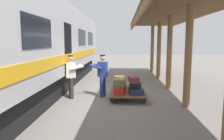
% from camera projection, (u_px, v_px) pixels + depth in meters
% --- Properties ---
extents(ground_plane, '(60.00, 60.00, 0.00)m').
position_uv_depth(ground_plane, '(118.00, 95.00, 8.72)').
color(ground_plane, slate).
extents(platform_canopy, '(3.20, 15.07, 3.56)m').
position_uv_depth(platform_canopy, '(177.00, 15.00, 8.18)').
color(platform_canopy, brown).
rests_on(platform_canopy, ground_plane).
extents(train_car, '(3.03, 17.24, 4.00)m').
position_uv_depth(train_car, '(32.00, 45.00, 8.63)').
color(train_car, '#B7BABF').
rests_on(train_car, ground_plane).
extents(luggage_cart, '(1.33, 1.96, 0.30)m').
position_uv_depth(luggage_cart, '(127.00, 91.00, 8.34)').
color(luggage_cart, brown).
rests_on(luggage_cart, ground_plane).
extents(suitcase_tan_vintage, '(0.50, 0.50, 0.19)m').
position_uv_depth(suitcase_tan_vintage, '(135.00, 88.00, 8.30)').
color(suitcase_tan_vintage, tan).
rests_on(suitcase_tan_vintage, luggage_cart).
extents(suitcase_gray_aluminum, '(0.49, 0.61, 0.29)m').
position_uv_depth(suitcase_gray_aluminum, '(120.00, 84.00, 8.86)').
color(suitcase_gray_aluminum, '#9EA0A5').
rests_on(suitcase_gray_aluminum, luggage_cart).
extents(suitcase_slate_roller, '(0.39, 0.63, 0.27)m').
position_uv_depth(suitcase_slate_roller, '(120.00, 87.00, 8.33)').
color(suitcase_slate_roller, '#4C515B').
rests_on(suitcase_slate_roller, luggage_cart).
extents(suitcase_red_plastic, '(0.44, 0.63, 0.29)m').
position_uv_depth(suitcase_red_plastic, '(120.00, 90.00, 7.79)').
color(suitcase_red_plastic, '#AD231E').
rests_on(suitcase_red_plastic, luggage_cart).
extents(suitcase_navy_fabric, '(0.53, 0.64, 0.20)m').
position_uv_depth(suitcase_navy_fabric, '(136.00, 91.00, 7.77)').
color(suitcase_navy_fabric, navy).
rests_on(suitcase_navy_fabric, luggage_cart).
extents(suitcase_yellow_case, '(0.43, 0.59, 0.22)m').
position_uv_depth(suitcase_yellow_case, '(134.00, 85.00, 8.83)').
color(suitcase_yellow_case, gold).
rests_on(suitcase_yellow_case, luggage_cart).
extents(suitcase_cream_canvas, '(0.47, 0.45, 0.21)m').
position_uv_depth(suitcase_cream_canvas, '(119.00, 78.00, 8.81)').
color(suitcase_cream_canvas, beige).
rests_on(suitcase_cream_canvas, suitcase_gray_aluminum).
extents(suitcase_black_hardshell, '(0.46, 0.49, 0.22)m').
position_uv_depth(suitcase_black_hardshell, '(135.00, 85.00, 7.78)').
color(suitcase_black_hardshell, black).
rests_on(suitcase_black_hardshell, suitcase_navy_fabric).
extents(suitcase_orange_carryall, '(0.35, 0.54, 0.25)m').
position_uv_depth(suitcase_orange_carryall, '(121.00, 80.00, 8.28)').
color(suitcase_orange_carryall, '#CC6B23').
rests_on(suitcase_orange_carryall, suitcase_slate_roller).
extents(suitcase_olive_duffel, '(0.41, 0.50, 0.26)m').
position_uv_depth(suitcase_olive_duffel, '(119.00, 83.00, 7.75)').
color(suitcase_olive_duffel, brown).
rests_on(suitcase_olive_duffel, suitcase_red_plastic).
extents(suitcase_burgundy_valise, '(0.46, 0.60, 0.23)m').
position_uv_depth(suitcase_burgundy_valise, '(134.00, 80.00, 8.84)').
color(suitcase_burgundy_valise, maroon).
rests_on(suitcase_burgundy_valise, suitcase_yellow_case).
extents(porter_in_overalls, '(0.73, 0.56, 1.70)m').
position_uv_depth(porter_in_overalls, '(102.00, 74.00, 8.44)').
color(porter_in_overalls, navy).
rests_on(porter_in_overalls, ground_plane).
extents(porter_by_door, '(0.73, 0.57, 1.70)m').
position_uv_depth(porter_by_door, '(71.00, 75.00, 8.21)').
color(porter_by_door, '#332D28').
rests_on(porter_by_door, ground_plane).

